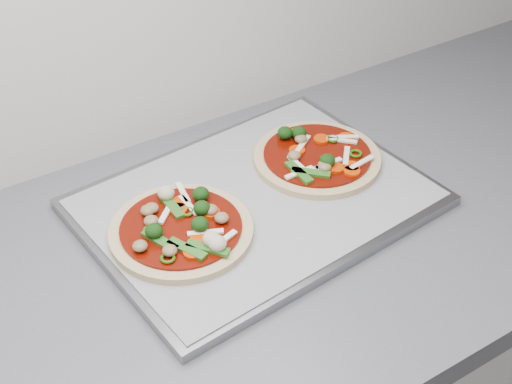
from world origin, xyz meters
TOP-DOWN VIEW (x-y plane):
  - base_cabinet at (0.00, 1.30)m, footprint 3.60×0.60m
  - countertop at (0.00, 1.30)m, footprint 3.60×0.60m
  - baking_tray at (-0.31, 1.36)m, footprint 0.51×0.39m
  - parchment at (-0.31, 1.36)m, footprint 0.49×0.38m
  - pizza_left at (-0.44, 1.35)m, footprint 0.25×0.25m
  - pizza_right at (-0.19, 1.39)m, footprint 0.22×0.22m

SIDE VIEW (x-z plane):
  - base_cabinet at x=0.00m, z-range 0.00..0.86m
  - countertop at x=0.00m, z-range 0.86..0.90m
  - baking_tray at x=-0.31m, z-range 0.90..0.92m
  - parchment at x=-0.31m, z-range 0.92..0.92m
  - pizza_right at x=-0.19m, z-range 0.91..0.94m
  - pizza_left at x=-0.44m, z-range 0.91..0.94m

